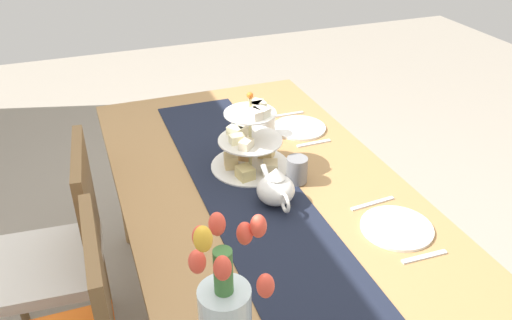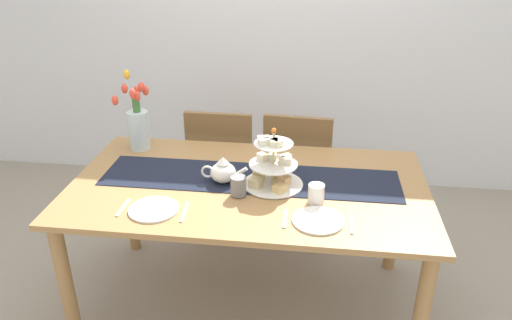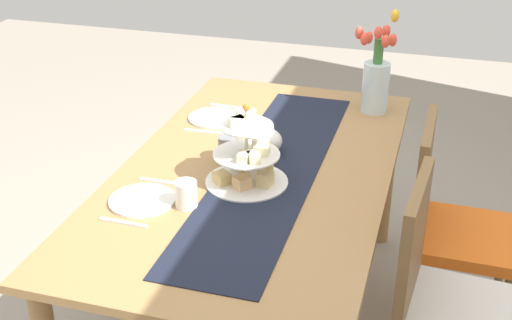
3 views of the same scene
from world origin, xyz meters
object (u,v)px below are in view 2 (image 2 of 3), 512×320
object	(u,v)px
fork_left	(123,208)
knife_left	(185,212)
chair_right	(298,169)
knife_right	(351,223)
teapot	(223,172)
fork_right	(285,219)
chair_left	(223,165)
tiered_cake_stand	(272,168)
mug_white_text	(316,194)
tulip_vase	(138,123)
dinner_plate_right	(318,220)
dinner_plate_left	(154,209)
dining_table	(249,200)
mug_grey	(238,186)

from	to	relation	value
fork_left	knife_left	world-z (taller)	same
chair_right	knife_right	size ratio (longest dim) A/B	5.35
teapot	fork_right	size ratio (longest dim) A/B	1.59
chair_left	tiered_cake_stand	size ratio (longest dim) A/B	2.99
chair_left	tiered_cake_stand	world-z (taller)	tiered_cake_stand
fork_right	mug_white_text	xyz separation A→B (m)	(0.13, 0.16, 0.04)
teapot	fork_left	world-z (taller)	teapot
knife_left	tulip_vase	bearing A→B (deg)	123.52
knife_right	chair_left	bearing A→B (deg)	126.71
tiered_cake_stand	dinner_plate_right	xyz separation A→B (m)	(0.23, -0.31, -0.09)
chair_right	dinner_plate_right	distance (m)	1.08
mug_white_text	tiered_cake_stand	bearing A→B (deg)	145.90
dinner_plate_right	fork_left	bearing A→B (deg)	180.00
fork_left	fork_right	xyz separation A→B (m)	(0.75, 0.00, 0.00)
tiered_cake_stand	dinner_plate_left	bearing A→B (deg)	-148.92
chair_right	dinner_plate_left	world-z (taller)	chair_right
chair_left	teapot	distance (m)	0.81
chair_left	tiered_cake_stand	bearing A→B (deg)	-61.55
dinner_plate_right	mug_white_text	bearing A→B (deg)	94.46
dining_table	chair_right	bearing A→B (deg)	72.71
tiered_cake_stand	mug_grey	distance (m)	0.20
dining_table	chair_left	world-z (taller)	chair_left
dining_table	tiered_cake_stand	size ratio (longest dim) A/B	5.89
knife_left	mug_grey	bearing A→B (deg)	40.31
tiered_cake_stand	knife_right	size ratio (longest dim) A/B	1.79
knife_right	mug_grey	bearing A→B (deg)	160.65
dinner_plate_right	fork_right	distance (m)	0.15
knife_right	dining_table	bearing A→B (deg)	148.25
tiered_cake_stand	knife_left	xyz separation A→B (m)	(-0.37, -0.31, -0.09)
fork_right	fork_left	bearing A→B (deg)	180.00
knife_right	mug_grey	world-z (taller)	mug_grey
dinner_plate_left	knife_right	size ratio (longest dim) A/B	1.35
teapot	fork_right	xyz separation A→B (m)	(0.34, -0.31, -0.06)
dinner_plate_left	mug_grey	size ratio (longest dim) A/B	2.42
tulip_vase	fork_right	size ratio (longest dim) A/B	3.02
chair_right	tiered_cake_stand	size ratio (longest dim) A/B	2.99
tulip_vase	knife_right	distance (m)	1.36
dining_table	fork_right	bearing A→B (deg)	-56.09
dinner_plate_left	dining_table	bearing A→B (deg)	37.93
chair_right	teapot	size ratio (longest dim) A/B	3.82
chair_left	dinner_plate_right	world-z (taller)	chair_left
fork_left	knife_right	size ratio (longest dim) A/B	0.88
dinner_plate_right	dining_table	bearing A→B (deg)	138.84
chair_right	knife_left	world-z (taller)	chair_right
tulip_vase	knife_left	xyz separation A→B (m)	(0.43, -0.66, -0.15)
teapot	dinner_plate_right	world-z (taller)	teapot
tulip_vase	fork_left	size ratio (longest dim) A/B	3.02
fork_left	dinner_plate_right	xyz separation A→B (m)	(0.89, 0.00, 0.00)
chair_left	knife_left	bearing A→B (deg)	-88.68
chair_left	dinner_plate_right	size ratio (longest dim) A/B	3.96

